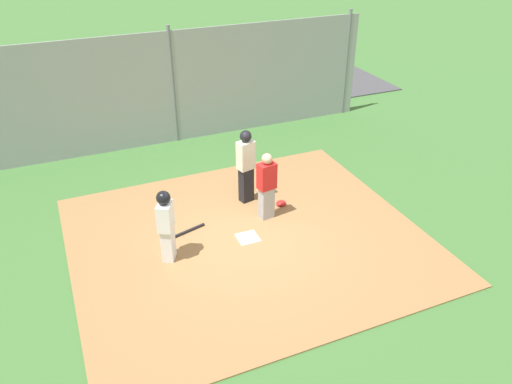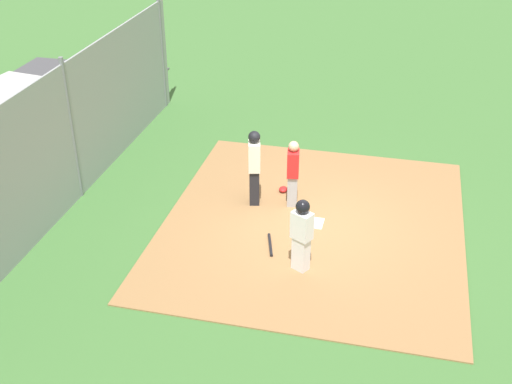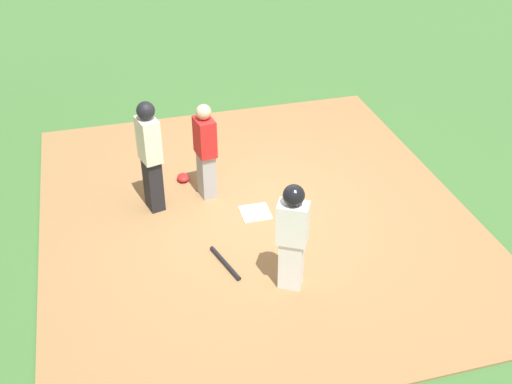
{
  "view_description": "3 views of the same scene",
  "coord_description": "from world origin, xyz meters",
  "px_view_note": "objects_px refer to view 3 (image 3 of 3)",
  "views": [
    {
      "loc": [
        3.28,
        8.08,
        6.27
      ],
      "look_at": [
        -0.32,
        -0.31,
        0.92
      ],
      "focal_mm": 35.38,
      "sensor_mm": 36.0,
      "label": 1
    },
    {
      "loc": [
        12.02,
        1.58,
        7.67
      ],
      "look_at": [
        0.24,
        -1.23,
        0.78
      ],
      "focal_mm": 45.86,
      "sensor_mm": 36.0,
      "label": 2
    },
    {
      "loc": [
        7.65,
        -2.07,
        5.6
      ],
      "look_at": [
        0.72,
        -0.19,
        0.9
      ],
      "focal_mm": 44.28,
      "sensor_mm": 36.0,
      "label": 3
    }
  ],
  "objects_px": {
    "runner": "(292,232)",
    "catcher_mask": "(183,178)",
    "umpire": "(150,154)",
    "catcher": "(205,150)",
    "home_plate": "(255,212)",
    "baseball_bat": "(225,263)"
  },
  "relations": [
    {
      "from": "home_plate",
      "to": "runner",
      "type": "relative_size",
      "value": 0.28
    },
    {
      "from": "umpire",
      "to": "baseball_bat",
      "type": "distance_m",
      "value": 2.02
    },
    {
      "from": "baseball_bat",
      "to": "catcher_mask",
      "type": "bearing_deg",
      "value": -11.48
    },
    {
      "from": "home_plate",
      "to": "catcher_mask",
      "type": "xyz_separation_m",
      "value": [
        -1.22,
        -0.91,
        0.05
      ]
    },
    {
      "from": "catcher",
      "to": "umpire",
      "type": "xyz_separation_m",
      "value": [
        0.14,
        -0.85,
        0.13
      ]
    },
    {
      "from": "home_plate",
      "to": "umpire",
      "type": "distance_m",
      "value": 1.82
    },
    {
      "from": "catcher_mask",
      "to": "umpire",
      "type": "bearing_deg",
      "value": -39.82
    },
    {
      "from": "umpire",
      "to": "baseball_bat",
      "type": "height_order",
      "value": "umpire"
    },
    {
      "from": "catcher",
      "to": "catcher_mask",
      "type": "bearing_deg",
      "value": 111.53
    },
    {
      "from": "runner",
      "to": "baseball_bat",
      "type": "relative_size",
      "value": 1.98
    },
    {
      "from": "home_plate",
      "to": "catcher",
      "type": "height_order",
      "value": "catcher"
    },
    {
      "from": "runner",
      "to": "catcher_mask",
      "type": "xyz_separation_m",
      "value": [
        -2.92,
        -0.92,
        -0.81
      ]
    },
    {
      "from": "home_plate",
      "to": "umpire",
      "type": "relative_size",
      "value": 0.25
    },
    {
      "from": "baseball_bat",
      "to": "runner",
      "type": "bearing_deg",
      "value": -146.08
    },
    {
      "from": "runner",
      "to": "baseball_bat",
      "type": "height_order",
      "value": "runner"
    },
    {
      "from": "home_plate",
      "to": "umpire",
      "type": "xyz_separation_m",
      "value": [
        -0.56,
        -1.46,
        0.94
      ]
    },
    {
      "from": "home_plate",
      "to": "catcher_mask",
      "type": "bearing_deg",
      "value": -143.22
    },
    {
      "from": "catcher",
      "to": "runner",
      "type": "xyz_separation_m",
      "value": [
        2.4,
        0.62,
        0.05
      ]
    },
    {
      "from": "catcher",
      "to": "runner",
      "type": "distance_m",
      "value": 2.48
    },
    {
      "from": "catcher",
      "to": "catcher_mask",
      "type": "xyz_separation_m",
      "value": [
        -0.52,
        -0.31,
        -0.76
      ]
    },
    {
      "from": "home_plate",
      "to": "runner",
      "type": "xyz_separation_m",
      "value": [
        1.7,
        0.02,
        0.86
      ]
    },
    {
      "from": "catcher",
      "to": "umpire",
      "type": "height_order",
      "value": "umpire"
    }
  ]
}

